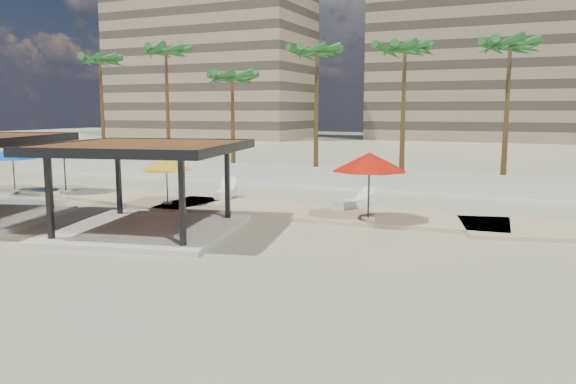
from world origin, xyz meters
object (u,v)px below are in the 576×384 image
at_px(umbrella_c, 369,162).
at_px(lounger_a, 226,192).
at_px(umbrella_a, 63,148).
at_px(lounger_b, 355,203).
at_px(pavilion_central, 146,179).

height_order(umbrella_c, lounger_a, umbrella_c).
height_order(umbrella_a, umbrella_c, umbrella_a).
bearing_deg(lounger_b, umbrella_a, 123.09).
height_order(umbrella_a, lounger_a, umbrella_a).
height_order(pavilion_central, lounger_a, pavilion_central).
bearing_deg(lounger_b, lounger_a, 113.47).
xyz_separation_m(pavilion_central, umbrella_c, (7.47, 5.05, 0.53)).
relative_size(umbrella_a, umbrella_c, 1.10).
relative_size(pavilion_central, lounger_a, 3.24).
bearing_deg(lounger_a, lounger_b, -112.62).
bearing_deg(lounger_a, umbrella_a, 84.52).
xyz_separation_m(lounger_a, lounger_b, (7.26, -0.28, -0.02)).
bearing_deg(umbrella_a, lounger_b, 7.40).
xyz_separation_m(pavilion_central, lounger_a, (-1.30, 8.23, -1.70)).
height_order(umbrella_c, lounger_b, umbrella_c).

